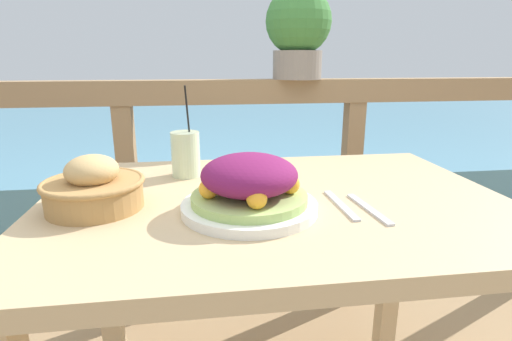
{
  "coord_description": "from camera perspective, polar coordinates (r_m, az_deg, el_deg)",
  "views": [
    {
      "loc": [
        -0.16,
        -0.86,
        1.08
      ],
      "look_at": [
        -0.04,
        0.02,
        0.83
      ],
      "focal_mm": 28.0,
      "sensor_mm": 36.0,
      "label": 1
    }
  ],
  "objects": [
    {
      "name": "bread_basket",
      "position": [
        0.91,
        -22.16,
        -2.31
      ],
      "size": [
        0.21,
        0.21,
        0.12
      ],
      "color": "#AD7F47",
      "rests_on": "patio_table"
    },
    {
      "name": "potted_plant",
      "position": [
        1.6,
        6.05,
        19.34
      ],
      "size": [
        0.25,
        0.25,
        0.34
      ],
      "color": "gray",
      "rests_on": "railing_fence"
    },
    {
      "name": "drink_glass",
      "position": [
        1.1,
        -10.0,
        2.34
      ],
      "size": [
        0.08,
        0.08,
        0.25
      ],
      "color": "beige",
      "rests_on": "patio_table"
    },
    {
      "name": "fork",
      "position": [
        0.89,
        12.02,
        -4.83
      ],
      "size": [
        0.02,
        0.18,
        0.0
      ],
      "color": "silver",
      "rests_on": "patio_table"
    },
    {
      "name": "patio_table",
      "position": [
        0.97,
        2.65,
        -10.16
      ],
      "size": [
        1.07,
        0.75,
        0.77
      ],
      "color": "tan",
      "rests_on": "ground_plane"
    },
    {
      "name": "knife",
      "position": [
        0.89,
        15.81,
        -5.27
      ],
      "size": [
        0.03,
        0.18,
        0.0
      ],
      "color": "silver",
      "rests_on": "patio_table"
    },
    {
      "name": "sea_backdrop",
      "position": [
        4.14,
        -5.46,
        3.8
      ],
      "size": [
        12.0,
        4.0,
        0.44
      ],
      "color": "#568EA8",
      "rests_on": "ground_plane"
    },
    {
      "name": "salad_plate",
      "position": [
        0.83,
        -0.96,
        -2.44
      ],
      "size": [
        0.29,
        0.29,
        0.12
      ],
      "color": "white",
      "rests_on": "patio_table"
    },
    {
      "name": "railing_fence",
      "position": [
        1.6,
        -1.8,
        2.83
      ],
      "size": [
        2.8,
        0.08,
        1.0
      ],
      "color": "#937551",
      "rests_on": "ground_plane"
    }
  ]
}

